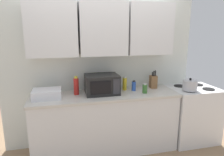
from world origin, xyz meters
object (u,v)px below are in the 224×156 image
bottle_blue_cleaner (134,86)px  bottle_green_oil (145,89)px  stove_range (191,114)px  bottle_yellow_mustard (125,84)px  bottle_red_sauce (76,86)px  dish_rack (47,94)px  microwave (102,84)px  knife_block (153,82)px  kettle (190,85)px

bottle_blue_cleaner → bottle_green_oil: bearing=-53.6°
stove_range → bottle_yellow_mustard: bearing=172.2°
stove_range → bottle_red_sauce: 1.95m
stove_range → bottle_green_oil: 1.02m
stove_range → dish_rack: bearing=179.5°
microwave → dish_rack: size_ratio=1.26×
microwave → dish_rack: microwave is taller
knife_block → bottle_blue_cleaner: bearing=-167.8°
stove_range → dish_rack: size_ratio=2.40×
stove_range → kettle: (-0.17, -0.14, 0.54)m
bottle_red_sauce → knife_block: bearing=3.3°
bottle_green_oil → bottle_blue_cleaner: bearing=126.4°
bottle_yellow_mustard → bottle_blue_cleaner: bearing=-29.8°
knife_block → bottle_green_oil: (-0.24, -0.24, -0.04)m
bottle_green_oil → bottle_yellow_mustard: bearing=136.4°
microwave → bottle_yellow_mustard: bearing=15.2°
stove_range → bottle_green_oil: bearing=-175.0°
stove_range → bottle_red_sauce: (-1.87, 0.09, 0.57)m
microwave → kettle: bearing=-8.2°
dish_rack → bottle_green_oil: 1.39m
stove_range → dish_rack: 2.33m
dish_rack → bottle_red_sauce: bottle_red_sauce is taller
kettle → dish_rack: 2.11m
microwave → knife_block: 0.87m
bottle_green_oil → kettle: bearing=-5.1°
stove_range → kettle: size_ratio=4.26×
kettle → bottle_yellow_mustard: bottle_yellow_mustard is taller
bottle_blue_cleaner → bottle_yellow_mustard: 0.15m
bottle_yellow_mustard → bottle_red_sauce: bearing=-175.0°
stove_range → microwave: size_ratio=1.90×
knife_block → stove_range: bearing=-13.9°
bottle_blue_cleaner → dish_rack: bearing=-177.2°
knife_block → bottle_green_oil: bearing=-135.6°
dish_rack → knife_block: knife_block is taller
bottle_blue_cleaner → bottle_red_sauce: bottle_red_sauce is taller
kettle → bottle_green_oil: size_ratio=1.48×
dish_rack → bottle_yellow_mustard: (1.15, 0.13, 0.04)m
stove_range → bottle_yellow_mustard: 1.26m
bottle_green_oil → bottle_yellow_mustard: size_ratio=0.67×
kettle → microwave: size_ratio=0.45×
knife_block → bottle_yellow_mustard: knife_block is taller
bottle_blue_cleaner → kettle: bearing=-15.0°
bottle_yellow_mustard → bottle_green_oil: bearing=-43.6°
bottle_blue_cleaner → bottle_green_oil: bottle_blue_cleaner is taller
stove_range → microwave: bearing=178.1°
bottle_red_sauce → bottle_yellow_mustard: size_ratio=1.25×
bottle_red_sauce → bottle_yellow_mustard: bottle_red_sauce is taller
microwave → bottle_red_sauce: (-0.37, 0.04, -0.01)m
bottle_yellow_mustard → dish_rack: bearing=-173.4°
microwave → bottle_green_oil: (0.62, -0.13, -0.07)m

